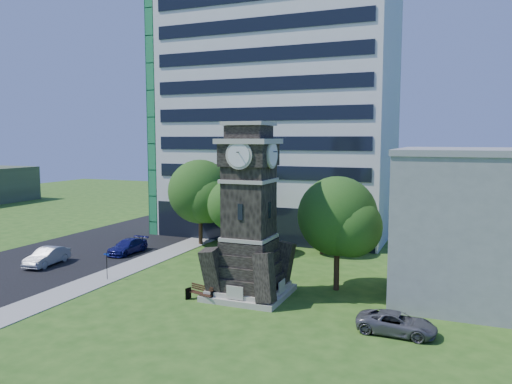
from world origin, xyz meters
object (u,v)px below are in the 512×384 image
at_px(car_street_mid, 47,257).
at_px(park_bench, 201,292).
at_px(car_east_lot, 397,323).
at_px(car_street_north, 128,246).
at_px(street_sign, 107,263).
at_px(clock_tower, 249,222).

distance_m(car_street_mid, park_bench, 17.49).
bearing_deg(car_east_lot, car_street_mid, 84.27).
distance_m(car_street_north, car_east_lot, 28.61).
distance_m(car_street_mid, car_east_lot, 30.61).
bearing_deg(car_street_north, car_street_mid, -119.42).
relative_size(car_east_lot, street_sign, 2.04).
relative_size(park_bench, street_sign, 0.94).
bearing_deg(car_east_lot, street_sign, 85.83).
height_order(car_street_north, car_east_lot, car_street_north).
bearing_deg(car_street_mid, street_sign, -20.24).
xyz_separation_m(car_street_mid, park_bench, (17.16, -3.38, -0.21)).
xyz_separation_m(car_street_mid, car_east_lot, (30.29, -4.38, -0.15)).
bearing_deg(clock_tower, car_street_north, 154.88).
xyz_separation_m(clock_tower, park_bench, (-2.63, -2.27, -4.72)).
relative_size(car_street_mid, car_street_north, 0.99).
bearing_deg(street_sign, park_bench, -6.91).
relative_size(clock_tower, car_east_lot, 2.74).
bearing_deg(park_bench, car_street_north, 159.72).
distance_m(park_bench, street_sign, 9.42).
xyz_separation_m(clock_tower, car_street_mid, (-19.78, 1.11, -4.51)).
bearing_deg(car_street_mid, car_street_north, 51.64).
bearing_deg(street_sign, car_east_lot, -3.66).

